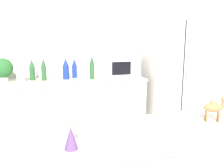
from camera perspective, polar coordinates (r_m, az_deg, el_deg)
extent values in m
cube|color=silver|center=(3.74, -3.76, 8.13)|extent=(8.00, 0.06, 2.55)
cube|color=silver|center=(3.50, -9.25, -6.36)|extent=(1.96, 0.60, 0.86)
cube|color=beige|center=(3.39, -9.50, 0.85)|extent=(1.99, 0.63, 0.03)
cube|color=silver|center=(3.81, 13.17, 1.48)|extent=(0.82, 0.67, 1.70)
cube|color=black|center=(3.52, 15.89, 0.53)|extent=(0.01, 0.01, 1.63)
cylinder|color=#B2B5BA|center=(3.47, 15.40, 1.82)|extent=(0.02, 0.02, 0.94)
cylinder|color=#B2B5BA|center=(3.52, 16.79, 1.89)|extent=(0.02, 0.02, 0.94)
cube|color=silver|center=(1.57, 12.90, -10.37)|extent=(1.74, 0.54, 0.03)
cylinder|color=silver|center=(3.41, -23.52, 1.10)|extent=(0.11, 0.11, 0.08)
sphere|color=#2D7033|center=(3.39, -23.70, 3.34)|extent=(0.25, 0.25, 0.25)
cylinder|color=white|center=(3.28, -20.20, 2.61)|extent=(0.10, 0.10, 0.27)
cube|color=white|center=(3.54, 1.89, 4.03)|extent=(0.48, 0.36, 0.28)
cube|color=black|center=(3.35, 2.18, 3.61)|extent=(0.26, 0.01, 0.17)
cylinder|color=#2D6033|center=(3.42, -17.76, 2.32)|extent=(0.07, 0.07, 0.17)
cone|color=#2D6033|center=(3.40, -17.90, 4.58)|extent=(0.07, 0.07, 0.10)
cylinder|color=gold|center=(3.39, -17.95, 5.47)|extent=(0.02, 0.02, 0.01)
cylinder|color=navy|center=(3.38, -10.49, 2.60)|extent=(0.08, 0.08, 0.18)
cone|color=navy|center=(3.36, -10.58, 4.94)|extent=(0.08, 0.08, 0.10)
cylinder|color=gold|center=(3.36, -10.61, 5.85)|extent=(0.03, 0.03, 0.01)
cylinder|color=#2D6033|center=(3.35, -4.58, 2.89)|extent=(0.06, 0.06, 0.20)
cone|color=#2D6033|center=(3.33, -4.63, 5.58)|extent=(0.06, 0.06, 0.11)
cylinder|color=gold|center=(3.32, -4.64, 6.63)|extent=(0.02, 0.02, 0.01)
cylinder|color=navy|center=(3.47, -8.56, 2.80)|extent=(0.07, 0.07, 0.16)
cone|color=navy|center=(3.45, -8.62, 4.90)|extent=(0.06, 0.06, 0.09)
cylinder|color=gold|center=(3.45, -8.64, 5.73)|extent=(0.02, 0.02, 0.01)
cylinder|color=#2D6033|center=(3.36, -15.30, 2.41)|extent=(0.06, 0.06, 0.19)
cone|color=#2D6033|center=(3.34, -15.43, 4.86)|extent=(0.06, 0.06, 0.10)
cylinder|color=gold|center=(3.34, -15.48, 5.81)|extent=(0.02, 0.02, 0.01)
ellipsoid|color=#A87F4C|center=(1.73, 22.11, -5.01)|extent=(0.13, 0.10, 0.06)
sphere|color=#A87F4C|center=(1.72, 22.17, -4.14)|extent=(0.05, 0.05, 0.05)
cylinder|color=#A87F4C|center=(1.74, 24.06, -4.08)|extent=(0.02, 0.02, 0.06)
sphere|color=#A87F4C|center=(1.73, 24.14, -3.13)|extent=(0.03, 0.03, 0.03)
cylinder|color=#A87F4C|center=(1.77, 22.99, -6.78)|extent=(0.01, 0.01, 0.06)
cylinder|color=#A87F4C|center=(1.74, 23.31, -7.16)|extent=(0.01, 0.01, 0.06)
cylinder|color=#A87F4C|center=(1.75, 20.60, -6.80)|extent=(0.01, 0.01, 0.06)
cylinder|color=#A87F4C|center=(1.72, 20.88, -7.18)|extent=(0.01, 0.01, 0.06)
cone|color=#6B4784|center=(1.27, -9.37, -12.04)|extent=(0.07, 0.07, 0.12)
sphere|color=beige|center=(1.24, -9.49, -8.61)|extent=(0.04, 0.04, 0.04)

